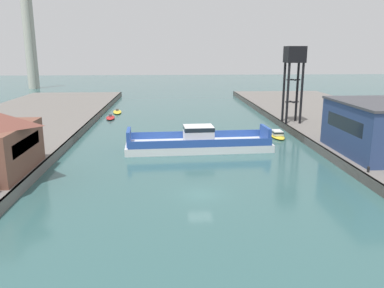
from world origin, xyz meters
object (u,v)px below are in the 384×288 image
object	(u,v)px
smokestack_distant_a	(32,39)
moored_boat_near_left	(110,118)
moored_boat_mid_left	(117,112)
moored_boat_near_right	(276,134)
crane_tower	(294,63)
smokestack_distant_b	(27,37)
chain_ferry	(198,142)

from	to	relation	value
smokestack_distant_a	moored_boat_near_left	bearing A→B (deg)	-61.53
moored_boat_mid_left	moored_boat_near_right	bearing A→B (deg)	-42.61
moored_boat_mid_left	smokestack_distant_a	bearing A→B (deg)	121.81
moored_boat_near_left	crane_tower	distance (m)	39.85
moored_boat_mid_left	smokestack_distant_b	bearing A→B (deg)	123.13
smokestack_distant_a	crane_tower	bearing A→B (deg)	-48.65
smokestack_distant_a	smokestack_distant_b	world-z (taller)	smokestack_distant_b
chain_ferry	moored_boat_near_right	distance (m)	16.16
moored_boat_near_right	moored_boat_mid_left	size ratio (longest dim) A/B	1.04
moored_boat_near_right	crane_tower	xyz separation A→B (m)	(4.61, 6.86, 11.84)
moored_boat_near_left	smokestack_distant_a	size ratio (longest dim) A/B	0.16
moored_boat_near_left	crane_tower	size ratio (longest dim) A/B	0.39
chain_ferry	smokestack_distant_b	bearing A→B (deg)	120.17
moored_boat_near_left	moored_boat_near_right	size ratio (longest dim) A/B	0.81
moored_boat_mid_left	smokestack_distant_b	size ratio (longest dim) A/B	0.18
chain_ferry	smokestack_distant_a	distance (m)	115.59
crane_tower	moored_boat_mid_left	bearing A→B (deg)	148.80
moored_boat_mid_left	crane_tower	size ratio (longest dim) A/B	0.46
chain_ferry	moored_boat_near_left	world-z (taller)	chain_ferry
moored_boat_near_left	chain_ferry	bearing A→B (deg)	-58.48
moored_boat_near_left	smokestack_distant_b	distance (m)	83.03
moored_boat_mid_left	crane_tower	world-z (taller)	crane_tower
moored_boat_near_left	smokestack_distant_a	world-z (taller)	smokestack_distant_a
moored_boat_near_left	moored_boat_near_right	distance (m)	36.90
crane_tower	smokestack_distant_b	distance (m)	112.70
moored_boat_near_left	moored_boat_mid_left	distance (m)	8.39
moored_boat_mid_left	smokestack_distant_a	size ratio (longest dim) A/B	0.18
smokestack_distant_a	smokestack_distant_b	size ratio (longest dim) A/B	0.96
moored_boat_near_right	smokestack_distant_a	size ratio (longest dim) A/B	0.19
moored_boat_near_left	smokestack_distant_b	xyz separation A→B (m)	(-39.95, 70.23, 19.12)
moored_boat_near_left	crane_tower	xyz separation A→B (m)	(35.71, -13.00, 12.01)
chain_ferry	crane_tower	size ratio (longest dim) A/B	1.56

